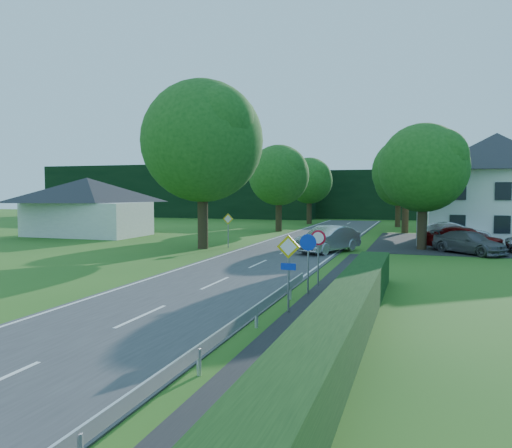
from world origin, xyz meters
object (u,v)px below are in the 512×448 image
(moving_car, at_px, (328,239))
(parked_car_silver_a, at_px, (454,233))
(parked_car_red, at_px, (464,238))
(parasol, at_px, (475,230))
(parked_car_grey, at_px, (469,243))
(streetlight, at_px, (416,185))
(motorcycle, at_px, (320,236))

(moving_car, bearing_deg, parked_car_silver_a, 68.37)
(parked_car_red, xyz_separation_m, parasol, (1.29, 6.71, 0.05))
(parked_car_silver_a, distance_m, parked_car_grey, 5.59)
(streetlight, xyz_separation_m, moving_car, (-5.36, -5.61, -3.57))
(motorcycle, xyz_separation_m, parked_car_grey, (10.28, -3.76, 0.18))
(parked_car_red, bearing_deg, parked_car_grey, -155.68)
(parked_car_grey, relative_size, parasol, 2.50)
(moving_car, xyz_separation_m, parked_car_grey, (8.66, 2.11, -0.15))
(parasol, bearing_deg, moving_car, -132.75)
(streetlight, height_order, parked_car_red, streetlight)
(motorcycle, distance_m, parked_car_red, 10.34)
(parked_car_red, bearing_deg, streetlight, 81.33)
(moving_car, distance_m, parasol, 14.45)
(parked_car_silver_a, distance_m, parasol, 3.41)
(moving_car, xyz_separation_m, parked_car_red, (8.52, 3.90, -0.03))
(moving_car, relative_size, parasol, 2.67)
(streetlight, bearing_deg, parked_car_red, -28.45)
(streetlight, relative_size, moving_car, 1.54)
(parasol, bearing_deg, parked_car_silver_a, -120.58)
(moving_car, height_order, parked_car_red, moving_car)
(moving_car, bearing_deg, parasol, 72.07)
(parked_car_silver_a, relative_size, parked_car_grey, 1.06)
(parked_car_silver_a, xyz_separation_m, parked_car_grey, (0.59, -5.56, -0.14))
(parked_car_grey, distance_m, parasol, 8.58)
(parked_car_grey, bearing_deg, streetlight, 84.85)
(streetlight, height_order, parasol, streetlight)
(motorcycle, bearing_deg, moving_car, -86.88)
(parked_car_red, relative_size, parked_car_grey, 1.00)
(streetlight, relative_size, parked_car_silver_a, 1.56)
(motorcycle, bearing_deg, parked_car_red, -23.33)
(parked_car_grey, height_order, parasol, parasol)
(parked_car_red, relative_size, parked_car_silver_a, 0.95)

